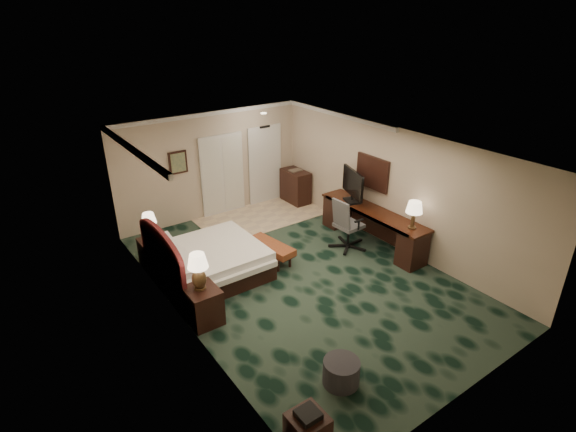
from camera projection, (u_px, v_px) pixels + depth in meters
floor at (301, 277)px, 9.09m from camera, size 5.00×7.50×0.00m
ceiling at (303, 147)px, 7.95m from camera, size 5.00×7.50×0.00m
wall_back at (212, 165)px, 11.29m from camera, size 5.00×0.00×2.70m
wall_front at (478, 317)px, 5.75m from camera, size 5.00×0.00×2.70m
wall_left at (178, 254)px, 7.21m from camera, size 0.00×7.50×2.70m
wall_right at (393, 188)px, 9.84m from camera, size 0.00×7.50×2.70m
crown_molding at (303, 150)px, 7.97m from camera, size 5.00×7.50×0.10m
tile_patch at (262, 216)px, 11.70m from camera, size 3.20×1.70×0.01m
headboard at (163, 262)px, 8.25m from camera, size 0.12×2.00×1.40m
entry_door at (265, 165)px, 12.21m from camera, size 1.02×0.06×2.18m
closet_doors at (222, 175)px, 11.52m from camera, size 1.20×0.06×2.10m
wall_art at (178, 162)px, 10.69m from camera, size 0.45×0.06×0.55m
wall_mirror at (372, 173)px, 10.17m from camera, size 0.05×0.95×0.75m
bed at (212, 262)px, 9.02m from camera, size 1.95×1.80×0.62m
nightstand_near at (203, 305)px, 7.67m from camera, size 0.53×0.60×0.66m
nightstand_far at (152, 252)px, 9.42m from camera, size 0.46×0.53×0.57m
lamp_near at (198, 271)px, 7.41m from camera, size 0.38×0.38×0.66m
lamp_far at (150, 226)px, 9.23m from camera, size 0.39×0.39×0.58m
bed_bench at (271, 251)px, 9.63m from camera, size 0.57×1.20×0.39m
ottoman at (341, 372)px, 6.45m from camera, size 0.68×0.68×0.38m
side_table at (308, 431)px, 5.50m from camera, size 0.44×0.44×0.48m
desk at (372, 227)px, 10.21m from camera, size 0.62×2.87×0.83m
tv at (353, 186)px, 10.33m from camera, size 0.40×0.97×0.78m
desk_lamp at (414, 215)px, 9.12m from camera, size 0.42×0.42×0.60m
desk_chair at (349, 223)px, 9.96m from camera, size 0.74×0.69×1.21m
minibar at (295, 186)px, 12.43m from camera, size 0.48×0.86×0.91m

